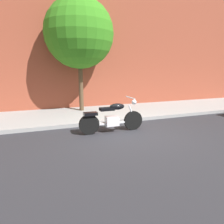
{
  "coord_description": "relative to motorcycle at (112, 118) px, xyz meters",
  "views": [
    {
      "loc": [
        -2.76,
        -5.69,
        2.09
      ],
      "look_at": [
        -0.53,
        0.38,
        0.7
      ],
      "focal_mm": 31.76,
      "sensor_mm": 36.0,
      "label": 1
    }
  ],
  "objects": [
    {
      "name": "sidewalk",
      "position": [
        0.53,
        2.59,
        -0.42
      ],
      "size": [
        21.66,
        3.25,
        0.14
      ],
      "primitive_type": "cube",
      "color": "gray",
      "rests_on": "ground"
    },
    {
      "name": "building_facade",
      "position": [
        0.53,
        4.47,
        4.34
      ],
      "size": [
        21.66,
        0.5,
        9.65
      ],
      "primitive_type": "cube",
      "color": "brown",
      "rests_on": "ground"
    },
    {
      "name": "street_tree",
      "position": [
        -0.36,
        3.31,
        3.18
      ],
      "size": [
        3.13,
        3.13,
        5.24
      ],
      "color": "#4E3A27",
      "rests_on": "ground"
    },
    {
      "name": "motorcycle",
      "position": [
        0.0,
        0.0,
        0.0
      ],
      "size": [
        2.25,
        0.7,
        1.17
      ],
      "color": "black",
      "rests_on": "ground"
    },
    {
      "name": "ground_plane",
      "position": [
        0.53,
        -0.39,
        -0.49
      ],
      "size": [
        60.0,
        60.0,
        0.0
      ],
      "primitive_type": "plane",
      "color": "#28282D"
    }
  ]
}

